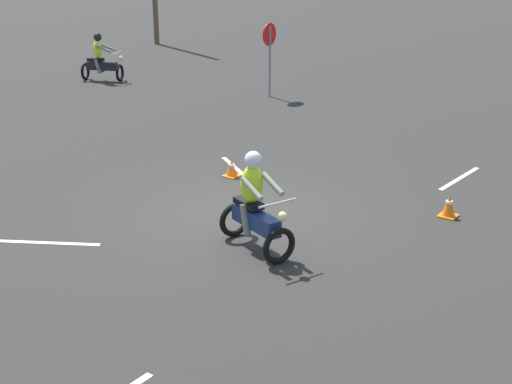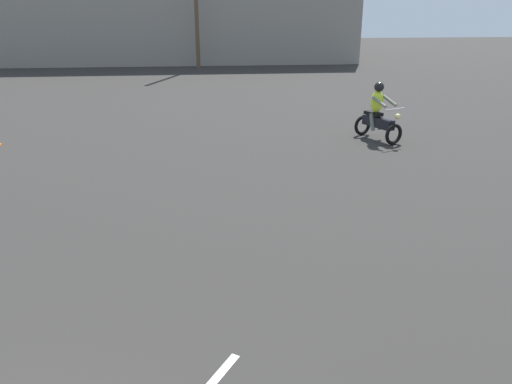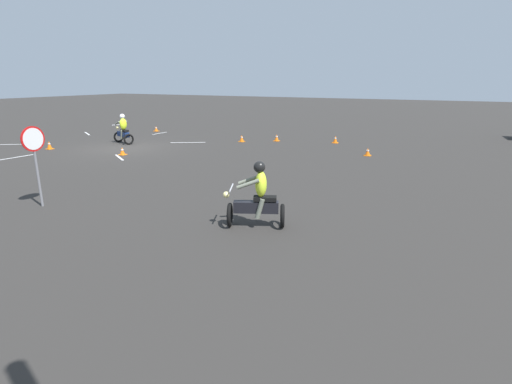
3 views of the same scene
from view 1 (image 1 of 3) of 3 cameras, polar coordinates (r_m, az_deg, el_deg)
The scene contains 9 objects.
ground_plane at distance 13.22m, azimuth -1.14°, elevation -1.71°, with size 120.00×120.00×0.00m, color #2D2B28.
motorcycle_rider_foreground at distance 11.49m, azimuth -0.10°, elevation -1.24°, with size 1.07×1.55×1.66m.
motorcycle_rider_background at distance 25.91m, azimuth -12.33°, elevation 10.28°, with size 1.13×1.53×1.66m.
stop_sign at distance 22.64m, azimuth 1.09°, elevation 11.71°, with size 0.70×0.08×2.30m.
traffic_cone_mid_center at distance 15.17m, azimuth -1.96°, elevation 1.90°, with size 0.32×0.32×0.38m.
traffic_cone_far_right at distance 13.46m, azimuth 15.18°, elevation -1.11°, with size 0.32×0.32×0.42m.
lane_stripe_e at distance 15.70m, azimuth 15.98°, elevation 1.07°, with size 0.10×1.87×0.01m, color silver.
lane_stripe_ne at distance 15.83m, azimuth -1.71°, elevation 2.00°, with size 0.10×1.58×0.01m, color silver.
lane_stripe_nw at distance 12.51m, azimuth -16.77°, elevation -3.89°, with size 0.10×2.00×0.01m, color silver.
Camera 1 is at (-9.82, -7.39, 4.88)m, focal length 50.00 mm.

